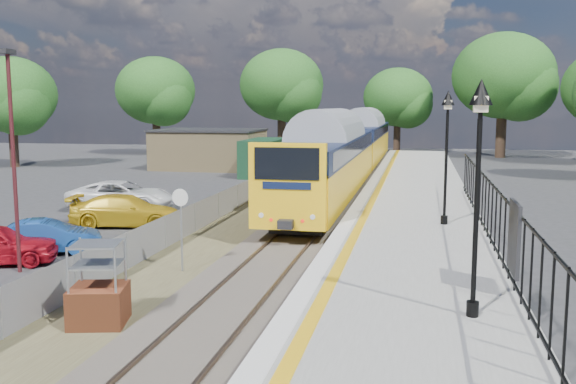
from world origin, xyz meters
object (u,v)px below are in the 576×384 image
(victorian_lamp_north, at_px, (447,126))
(carpark_lamp, at_px, (13,147))
(victorian_lamp_south, at_px, (479,143))
(brick_plinth, at_px, (98,286))
(speed_sign, at_px, (181,217))
(car_white, at_px, (122,196))
(train, at_px, (351,147))
(car_yellow, at_px, (126,211))
(car_blue, at_px, (46,237))

(victorian_lamp_north, bearing_deg, carpark_lamp, -155.54)
(victorian_lamp_north, height_order, carpark_lamp, carpark_lamp)
(victorian_lamp_south, distance_m, victorian_lamp_north, 10.00)
(brick_plinth, height_order, speed_sign, speed_sign)
(brick_plinth, bearing_deg, car_white, 114.35)
(victorian_lamp_south, distance_m, brick_plinth, 8.82)
(victorian_lamp_north, height_order, train, victorian_lamp_north)
(car_yellow, bearing_deg, car_white, 17.04)
(victorian_lamp_south, xyz_separation_m, car_white, (-15.08, 15.64, -3.60))
(brick_plinth, distance_m, car_yellow, 12.42)
(victorian_lamp_south, xyz_separation_m, speed_sign, (-8.00, 5.13, -2.58))
(train, relative_size, brick_plinth, 20.88)
(victorian_lamp_north, bearing_deg, victorian_lamp_south, -88.85)
(brick_plinth, bearing_deg, speed_sign, 88.24)
(car_blue, relative_size, car_yellow, 0.78)
(train, height_order, car_blue, train)
(car_yellow, bearing_deg, car_blue, 164.16)
(car_white, bearing_deg, train, -41.91)
(train, relative_size, carpark_lamp, 6.17)
(car_yellow, bearing_deg, victorian_lamp_south, -143.35)
(carpark_lamp, distance_m, car_white, 12.01)
(carpark_lamp, distance_m, car_blue, 4.03)
(train, relative_size, car_blue, 11.53)
(victorian_lamp_south, height_order, victorian_lamp_north, same)
(victorian_lamp_south, distance_m, car_white, 22.02)
(victorian_lamp_north, relative_size, car_white, 0.91)
(car_white, bearing_deg, car_yellow, -158.16)
(victorian_lamp_north, relative_size, car_blue, 1.30)
(victorian_lamp_north, bearing_deg, train, 105.54)
(car_blue, bearing_deg, car_yellow, -28.02)
(brick_plinth, height_order, car_white, brick_plinth)
(train, bearing_deg, car_white, -125.51)
(victorian_lamp_north, xyz_separation_m, car_blue, (-13.22, -3.39, -3.71))
(carpark_lamp, bearing_deg, victorian_lamp_north, 24.46)
(victorian_lamp_south, relative_size, train, 0.11)
(carpark_lamp, xyz_separation_m, car_yellow, (-0.15, 7.52, -3.13))
(car_blue, xyz_separation_m, car_yellow, (0.42, 5.16, 0.08))
(victorian_lamp_south, xyz_separation_m, car_yellow, (-13.00, 11.76, -3.64))
(brick_plinth, relative_size, car_yellow, 0.43)
(brick_plinth, distance_m, car_blue, 8.20)
(train, height_order, car_white, train)
(train, bearing_deg, carpark_lamp, -106.49)
(speed_sign, bearing_deg, car_white, 129.93)
(carpark_lamp, bearing_deg, car_yellow, 91.16)
(brick_plinth, distance_m, car_white, 16.81)
(train, height_order, speed_sign, train)
(brick_plinth, xyz_separation_m, car_white, (-6.93, 15.31, -0.24))
(victorian_lamp_south, height_order, car_yellow, victorian_lamp_south)
(victorian_lamp_south, relative_size, car_blue, 1.30)
(victorian_lamp_north, height_order, car_white, victorian_lamp_north)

